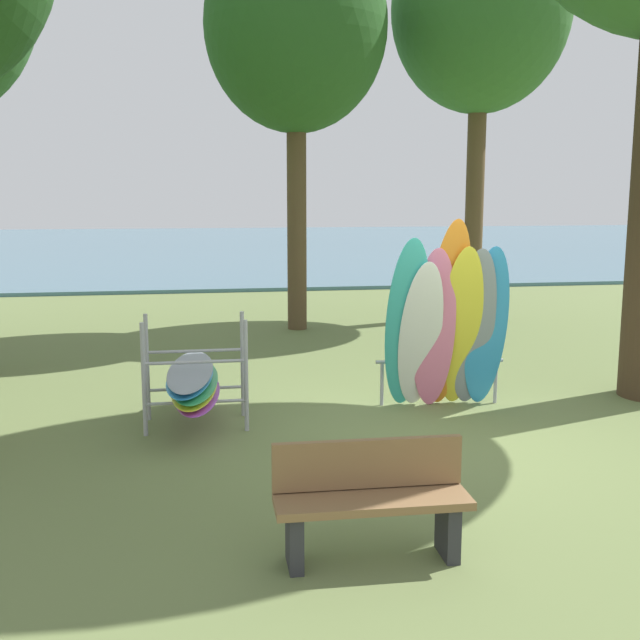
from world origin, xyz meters
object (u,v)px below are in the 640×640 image
Objects in this scene: leaning_board_pile at (447,327)px; park_bench at (371,498)px; board_storage_rack at (194,380)px; tree_far_right_back at (481,10)px; tree_deep_back at (296,28)px.

park_bench is at bearing -116.04° from leaning_board_pile.
board_storage_rack reaches higher than park_bench.
park_bench is at bearing -70.05° from board_storage_rack.
park_bench is at bearing -113.89° from tree_far_right_back.
tree_far_right_back is 9.00m from leaning_board_pile.
tree_deep_back is 5.39× the size of park_bench.
park_bench is (-1.76, -3.60, -0.57)m from leaning_board_pile.
leaning_board_pile is at bearing -112.72° from tree_far_right_back.
tree_far_right_back is at bearing 12.89° from tree_deep_back.
leaning_board_pile reaches higher than board_storage_rack.
leaning_board_pile is 1.66× the size of park_bench.
tree_far_right_back is 5.94× the size of park_bench.
tree_far_right_back is 12.73m from park_bench.
board_storage_rack is (-5.85, -6.92, -5.71)m from tree_far_right_back.
leaning_board_pile is at bearing 63.96° from park_bench.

